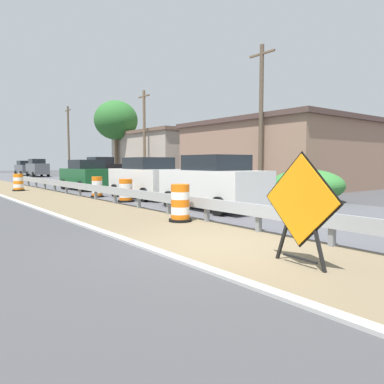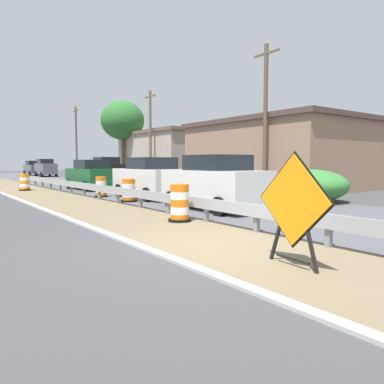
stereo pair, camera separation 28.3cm
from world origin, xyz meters
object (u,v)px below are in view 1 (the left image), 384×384
warning_sign_diamond (300,204)px  traffic_barrel_mid (97,188)px  car_distant_a (101,170)px  traffic_barrel_far (18,183)px  utility_pole_near (261,117)px  utility_pole_far (69,140)px  car_mid_far_lane (37,168)px  traffic_barrel_nearest (180,205)px  car_lead_near_lane (86,175)px  car_trailing_near_lane (25,168)px  traffic_barrel_close (126,192)px  car_lead_far_lane (147,178)px  utility_pole_mid (144,135)px  car_trailing_far_lane (213,182)px

warning_sign_diamond → traffic_barrel_mid: warning_sign_diamond is taller
warning_sign_diamond → car_distant_a: bearing=-101.8°
traffic_barrel_mid → traffic_barrel_far: size_ratio=0.99×
warning_sign_diamond → utility_pole_near: (10.65, 10.50, 3.24)m
utility_pole_far → car_distant_a: bearing=-100.7°
car_mid_far_lane → car_distant_a: (0.16, -18.59, 0.01)m
car_distant_a → traffic_barrel_nearest: bearing=-18.0°
warning_sign_diamond → car_mid_far_lane: (7.38, 43.84, 0.04)m
car_lead_near_lane → traffic_barrel_far: bearing=62.6°
car_lead_near_lane → warning_sign_diamond: bearing=166.7°
traffic_barrel_mid → car_distant_a: car_distant_a is taller
warning_sign_diamond → car_trailing_near_lane: (7.36, 49.79, -0.06)m
warning_sign_diamond → car_lead_near_lane: bearing=-96.3°
traffic_barrel_close → car_lead_far_lane: (1.65, 0.97, 0.54)m
traffic_barrel_nearest → utility_pole_mid: utility_pole_mid is taller
traffic_barrel_mid → utility_pole_near: size_ratio=0.13×
car_mid_far_lane → utility_pole_far: size_ratio=0.55×
traffic_barrel_close → car_distant_a: size_ratio=0.25×
warning_sign_diamond → traffic_barrel_close: warning_sign_diamond is taller
traffic_barrel_mid → car_trailing_near_lane: (5.04, 35.86, 0.53)m
car_lead_near_lane → utility_pole_near: (6.89, -8.56, 3.33)m
car_trailing_near_lane → car_trailing_far_lane: (-3.58, -43.16, 0.02)m
traffic_barrel_far → car_trailing_far_lane: bearing=-75.5°
traffic_barrel_mid → car_lead_far_lane: bearing=-47.9°
car_trailing_near_lane → traffic_barrel_close: bearing=-8.7°
utility_pole_near → utility_pole_far: utility_pole_far is taller
warning_sign_diamond → traffic_barrel_nearest: 5.22m
traffic_barrel_close → utility_pole_far: bearing=75.0°
warning_sign_diamond → car_trailing_near_lane: size_ratio=0.47×
warning_sign_diamond → traffic_barrel_close: 11.29m
car_lead_far_lane → utility_pole_mid: size_ratio=0.59×
traffic_barrel_far → car_trailing_near_lane: car_trailing_near_lane is taller
traffic_barrel_nearest → car_lead_far_lane: bearing=67.0°
car_distant_a → warning_sign_diamond: bearing=-17.0°
car_distant_a → utility_pole_mid: utility_pole_mid is taller
traffic_barrel_close → traffic_barrel_mid: bearing=92.1°
car_lead_far_lane → utility_pole_far: utility_pole_far is taller
car_lead_near_lane → car_distant_a: 7.25m
traffic_barrel_nearest → car_trailing_near_lane: size_ratio=0.27×
car_trailing_far_lane → traffic_barrel_mid: bearing=11.6°
car_lead_near_lane → car_lead_far_lane: 7.09m
car_trailing_far_lane → utility_pole_near: utility_pole_near is taller
traffic_barrel_close → utility_pole_near: 9.09m
traffic_barrel_far → utility_pole_near: 15.20m
traffic_barrel_far → utility_pole_near: size_ratio=0.13×
car_mid_far_lane → utility_pole_mid: 19.63m
car_lead_near_lane → car_mid_far_lane: bearing=-10.5°
car_trailing_near_lane → car_distant_a: bearing=-1.0°
utility_pole_far → car_trailing_near_lane: bearing=114.0°
traffic_barrel_mid → utility_pole_mid: 14.78m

